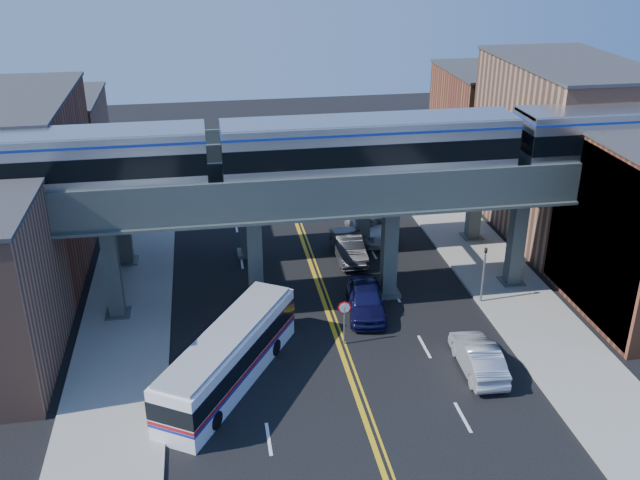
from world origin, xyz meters
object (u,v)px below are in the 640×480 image
object	(u,v)px
traffic_signal	(484,269)
car_lane_c	(371,227)
transit_train	(369,147)
car_lane_a	(366,299)
stop_sign	(345,316)
transit_bus	(229,357)
car_lane_b	(348,247)
car_parked_curb	(478,357)
car_lane_d	(353,194)

from	to	relation	value
traffic_signal	car_lane_c	xyz separation A→B (m)	(-4.22, 10.50, -1.53)
transit_train	car_lane_a	bearing A→B (deg)	-102.03
transit_train	stop_sign	xyz separation A→B (m)	(-2.30, -5.00, -7.64)
transit_bus	car_lane_b	xyz separation A→B (m)	(8.61, 12.79, -0.57)
transit_bus	car_parked_curb	bearing A→B (deg)	-64.11
car_lane_c	car_lane_d	world-z (taller)	car_lane_d
transit_bus	car_parked_curb	world-z (taller)	transit_bus
transit_train	car_lane_c	xyz separation A→B (m)	(2.38, 8.50, -8.63)
stop_sign	car_lane_d	size ratio (longest dim) A/B	0.45
car_lane_a	car_lane_d	xyz separation A→B (m)	(2.81, 17.00, -0.03)
car_lane_d	car_parked_curb	xyz separation A→B (m)	(1.50, -23.58, -0.05)
car_lane_a	car_lane_b	size ratio (longest dim) A/B	1.01
traffic_signal	car_lane_c	bearing A→B (deg)	111.89
car_lane_a	car_lane_c	bearing A→B (deg)	82.87
car_parked_curb	car_lane_a	bearing A→B (deg)	-54.17
traffic_signal	car_lane_d	bearing A→B (deg)	103.83
car_lane_a	car_lane_c	distance (m)	10.82
stop_sign	transit_bus	xyz separation A→B (m)	(-6.24, -2.40, -0.35)
car_lane_a	car_parked_curb	distance (m)	7.87
transit_train	car_lane_d	xyz separation A→B (m)	(2.40, 15.06, -8.54)
car_lane_a	car_lane_b	world-z (taller)	car_lane_a
traffic_signal	car_parked_curb	world-z (taller)	traffic_signal
car_lane_c	car_lane_d	xyz separation A→B (m)	(0.02, 6.55, 0.08)
transit_train	car_lane_b	distance (m)	10.11
stop_sign	car_lane_c	xyz separation A→B (m)	(4.68, 13.50, -0.99)
stop_sign	car_lane_b	bearing A→B (deg)	77.19
traffic_signal	car_lane_c	size ratio (longest dim) A/B	0.74
car_lane_d	transit_bus	bearing A→B (deg)	-119.65
transit_train	car_lane_a	xyz separation A→B (m)	(-0.41, -1.95, -8.52)
traffic_signal	car_parked_curb	xyz separation A→B (m)	(-2.70, -6.52, -1.49)
stop_sign	traffic_signal	world-z (taller)	traffic_signal
transit_bus	car_lane_d	bearing A→B (deg)	5.06
stop_sign	car_lane_b	distance (m)	10.69
car_lane_a	traffic_signal	bearing A→B (deg)	7.40
transit_train	transit_bus	size ratio (longest dim) A/B	4.88
car_lane_b	traffic_signal	bearing A→B (deg)	-48.29
transit_train	car_lane_c	world-z (taller)	transit_train
traffic_signal	car_parked_curb	bearing A→B (deg)	-112.48
stop_sign	car_lane_c	size ratio (longest dim) A/B	0.47
traffic_signal	car_lane_d	xyz separation A→B (m)	(-4.20, 17.06, -1.45)
transit_train	car_lane_b	world-z (taller)	transit_train
car_lane_b	car_lane_d	xyz separation A→B (m)	(2.34, 9.67, 0.01)
transit_train	car_lane_b	xyz separation A→B (m)	(0.06, 5.39, -8.56)
car_parked_curb	car_lane_c	bearing A→B (deg)	-82.32
traffic_signal	car_lane_d	world-z (taller)	traffic_signal
stop_sign	traffic_signal	size ratio (longest dim) A/B	0.64
transit_bus	car_lane_a	bearing A→B (deg)	-25.09
traffic_signal	car_lane_a	bearing A→B (deg)	179.56
transit_train	stop_sign	world-z (taller)	transit_train
stop_sign	car_parked_curb	bearing A→B (deg)	-29.62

